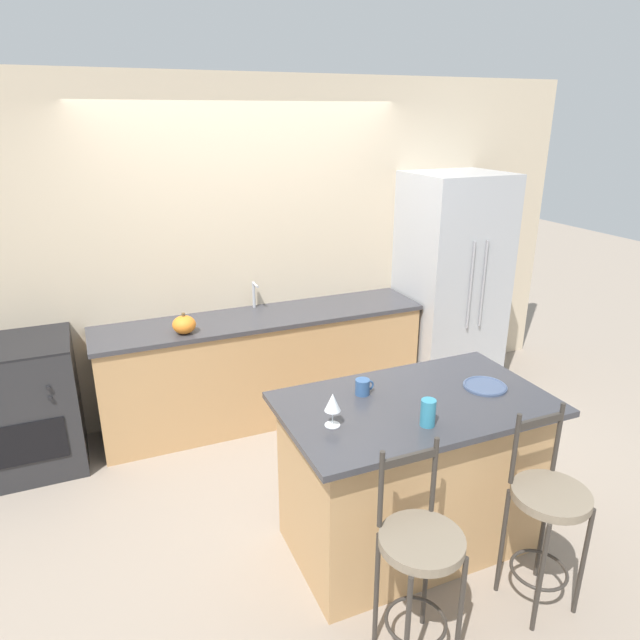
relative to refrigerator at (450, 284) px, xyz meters
The scene contains 14 objects.
ground_plane 2.00m from the refrigerator, behind, with size 18.00×18.00×0.00m, color gray.
wall_back 1.81m from the refrigerator, 167.60° to the left, with size 6.00×0.07×2.70m.
back_counter 1.81m from the refrigerator, behind, with size 2.62×0.62×0.90m.
sink_faucet 1.75m from the refrigerator, behind, with size 0.02×0.13×0.22m.
kitchen_island 2.26m from the refrigerator, 129.74° to the right, with size 1.48×0.87×0.93m.
refrigerator is the anchor object (origin of this frame).
oven_range 3.54m from the refrigerator, behind, with size 0.73×0.65×0.95m.
bar_stool_near 2.99m from the refrigerator, 127.08° to the right, with size 0.38×0.38×1.07m.
bar_stool_far 2.59m from the refrigerator, 113.82° to the right, with size 0.38×0.38×1.07m.
dinner_plate 1.95m from the refrigerator, 119.27° to the right, with size 0.25×0.25×0.02m.
wine_glass 2.61m from the refrigerator, 137.90° to the right, with size 0.08×0.08×0.18m.
coffee_mug 2.22m from the refrigerator, 137.44° to the right, with size 0.11×0.08×0.09m.
tumbler_cup 2.44m from the refrigerator, 127.69° to the right, with size 0.08×0.08×0.14m.
pumpkin_decoration 2.37m from the refrigerator, behind, with size 0.17×0.17×0.16m.
Camera 1 is at (-1.25, -3.78, 2.42)m, focal length 32.00 mm.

